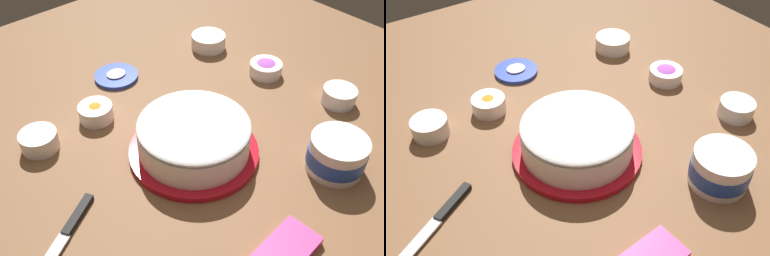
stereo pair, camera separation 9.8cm
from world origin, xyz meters
TOP-DOWN VIEW (x-y plane):
  - ground_plane at (0.00, 0.00)m, footprint 1.54×1.54m
  - frosted_cake at (0.04, 0.05)m, footprint 0.28×0.28m
  - frosting_tub at (-0.15, 0.28)m, footprint 0.12×0.12m
  - frosting_tub_lid at (0.00, -0.30)m, footprint 0.12×0.12m
  - spreading_knife at (0.36, 0.06)m, footprint 0.21×0.13m
  - sprinkle_bowl_blue at (-0.35, 0.16)m, footprint 0.08×0.08m
  - sprinkle_bowl_orange at (0.13, -0.19)m, footprint 0.08×0.08m
  - sprinkle_bowl_rainbow at (-0.31, -0.04)m, footprint 0.09×0.09m
  - sprinkle_bowl_pink at (-0.29, -0.24)m, footprint 0.10×0.10m
  - sprinkle_bowl_green at (0.28, -0.19)m, footprint 0.08×0.08m
  - candy_box_lower at (0.10, 0.35)m, footprint 0.15×0.08m

SIDE VIEW (x-z plane):
  - ground_plane at x=0.00m, z-range 0.00..0.00m
  - spreading_knife at x=0.36m, z-range 0.00..0.01m
  - frosting_tub_lid at x=0.00m, z-range 0.00..0.01m
  - candy_box_lower at x=0.10m, z-range 0.00..0.02m
  - sprinkle_bowl_rainbow at x=-0.31m, z-range 0.00..0.04m
  - sprinkle_bowl_pink at x=-0.29m, z-range 0.00..0.04m
  - sprinkle_bowl_orange at x=0.13m, z-range 0.00..0.04m
  - sprinkle_bowl_blue at x=-0.35m, z-range 0.00..0.04m
  - sprinkle_bowl_green at x=0.28m, z-range 0.00..0.04m
  - frosting_tub at x=-0.15m, z-range 0.00..0.08m
  - frosted_cake at x=0.04m, z-range 0.00..0.09m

